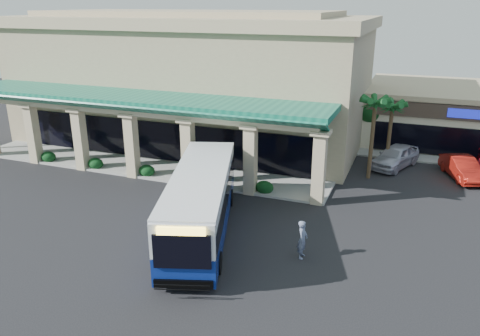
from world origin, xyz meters
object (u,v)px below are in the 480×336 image
at_px(car_silver, 395,156).
at_px(car_white, 462,168).
at_px(transit_bus, 201,203).
at_px(pedestrian, 303,239).

relative_size(car_silver, car_white, 1.07).
distance_m(transit_bus, pedestrian, 5.90).
relative_size(transit_bus, car_silver, 2.47).
relative_size(pedestrian, car_white, 0.42).
height_order(pedestrian, car_white, pedestrian).
bearing_deg(car_silver, pedestrian, -79.15).
distance_m(pedestrian, car_silver, 16.18).
xyz_separation_m(pedestrian, car_white, (8.04, 15.03, -0.21)).
bearing_deg(car_silver, transit_bus, -98.32).
xyz_separation_m(transit_bus, car_silver, (9.19, 15.17, -0.88)).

